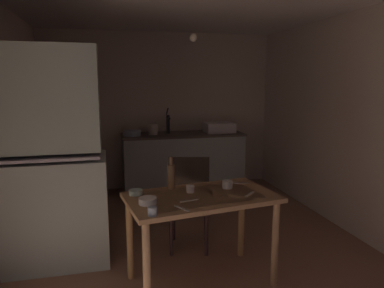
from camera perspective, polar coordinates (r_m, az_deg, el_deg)
name	(u,v)px	position (r m, az deg, el deg)	size (l,w,h in m)	color
ground_plane	(192,242)	(3.87, 0.01, -15.49)	(5.24, 5.24, 0.00)	#8E6751
wall_back	(160,111)	(5.64, -5.21, 5.27)	(3.63, 0.10, 2.41)	beige
wall_right	(351,124)	(4.32, 24.09, 2.99)	(0.10, 4.34, 2.41)	beige
hutch_cabinet	(55,165)	(3.44, -21.16, -3.16)	(0.90, 0.59, 1.97)	#A7B4AD
counter_cabinet	(183,162)	(5.45, -1.47, -2.92)	(1.82, 0.64, 0.89)	#A7B4AD
sink_basin	(219,127)	(5.51, 4.36, 2.70)	(0.44, 0.34, 0.15)	silver
hand_pump	(168,122)	(5.35, -3.86, 3.48)	(0.05, 0.27, 0.39)	#232328
mixing_bowl_counter	(132,133)	(5.21, -9.60, 1.73)	(0.25, 0.25, 0.08)	#9EB2C6
stoneware_crock	(153,129)	(5.29, -6.26, 2.36)	(0.13, 0.13, 0.15)	beige
dining_table	(201,208)	(2.94, 1.52, -10.17)	(1.28, 0.84, 0.76)	#9E754D
chair_far_side	(189,203)	(3.51, -0.48, -9.39)	(0.49, 0.49, 0.98)	#312020
serving_bowl_wide	(136,192)	(2.95, -9.02, -7.65)	(0.11, 0.11, 0.04)	#ADD1C1
soup_bowl_small	(148,201)	(2.73, -7.11, -9.02)	(0.14, 0.14, 0.05)	white
mug_dark	(152,211)	(2.49, -6.38, -10.68)	(0.06, 0.06, 0.06)	#9EB2C6
teacup_mint	(190,189)	(2.97, -0.27, -7.20)	(0.07, 0.07, 0.06)	white
teacup_cream	(227,184)	(3.10, 5.69, -6.45)	(0.09, 0.09, 0.06)	white
glass_bottle	(171,176)	(3.05, -3.35, -5.11)	(0.06, 0.06, 0.28)	olive
table_knife	(238,183)	(3.25, 7.32, -6.24)	(0.20, 0.02, 0.01)	silver
teaspoon_near_bowl	(250,194)	(2.96, 9.23, -7.92)	(0.15, 0.02, 0.01)	beige
teaspoon_by_cup	(189,201)	(2.77, -0.44, -9.06)	(0.15, 0.02, 0.01)	beige
serving_spoon	(182,208)	(2.62, -1.64, -10.26)	(0.15, 0.02, 0.01)	beige
pendant_bulb	(193,38)	(3.75, 0.20, 16.67)	(0.08, 0.08, 0.08)	#F9EFCC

